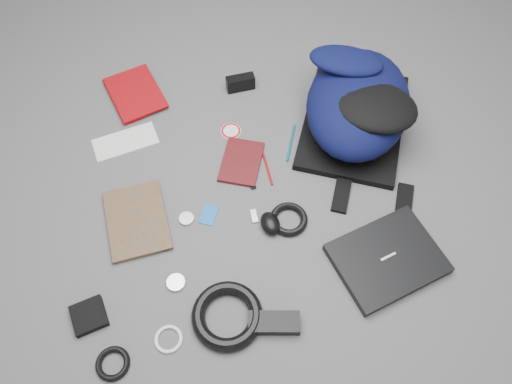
{
  "coord_description": "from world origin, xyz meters",
  "views": [
    {
      "loc": [
        -0.09,
        -0.84,
        1.44
      ],
      "look_at": [
        0.0,
        0.0,
        0.02
      ],
      "focal_mm": 35.0,
      "sensor_mm": 36.0,
      "label": 1
    }
  ],
  "objects": [
    {
      "name": "headphone_left",
      "position": [
        -0.24,
        -0.07,
        0.01
      ],
      "size": [
        0.06,
        0.06,
        0.01
      ],
      "primitive_type": "cylinder",
      "rotation": [
        0.0,
        0.0,
        0.27
      ],
      "color": "#B5B4B7",
      "rests_on": "ground"
    },
    {
      "name": "backpack",
      "position": [
        0.38,
        0.26,
        0.11
      ],
      "size": [
        0.54,
        0.65,
        0.23
      ],
      "primitive_type": null,
      "rotation": [
        0.0,
        0.0,
        -0.35
      ],
      "color": "black",
      "rests_on": "ground"
    },
    {
      "name": "textbook_red",
      "position": [
        -0.49,
        0.45,
        0.01
      ],
      "size": [
        0.25,
        0.29,
        0.03
      ],
      "primitive_type": "imported",
      "rotation": [
        0.0,
        0.0,
        0.37
      ],
      "color": "maroon",
      "rests_on": "ground"
    },
    {
      "name": "ground",
      "position": [
        0.0,
        0.0,
        0.0
      ],
      "size": [
        4.0,
        4.0,
        0.0
      ],
      "primitive_type": "plane",
      "color": "#4F4F51",
      "rests_on": "ground"
    },
    {
      "name": "usb_black",
      "position": [
        -0.01,
        0.05,
        0.0
      ],
      "size": [
        0.03,
        0.05,
        0.01
      ],
      "primitive_type": "cube",
      "rotation": [
        0.0,
        0.0,
        0.29
      ],
      "color": "black",
      "rests_on": "ground"
    },
    {
      "name": "dvd_case",
      "position": [
        -0.04,
        0.13,
        0.01
      ],
      "size": [
        0.18,
        0.21,
        0.01
      ],
      "primitive_type": "cube",
      "rotation": [
        0.0,
        0.0,
        -0.3
      ],
      "color": "#3C0B0D",
      "rests_on": "ground"
    },
    {
      "name": "sticker_disc",
      "position": [
        -0.06,
        0.28,
        0.0
      ],
      "size": [
        0.08,
        0.08,
        0.0
      ],
      "primitive_type": "cylinder",
      "rotation": [
        0.0,
        0.0,
        -0.09
      ],
      "color": "white",
      "rests_on": "ground"
    },
    {
      "name": "power_cord_coil",
      "position": [
        -0.13,
        -0.41,
        0.02
      ],
      "size": [
        0.26,
        0.26,
        0.04
      ],
      "primitive_type": "torus",
      "rotation": [
        0.0,
        0.0,
        0.32
      ],
      "color": "black",
      "rests_on": "ground"
    },
    {
      "name": "power_brick",
      "position": [
        0.01,
        -0.44,
        0.02
      ],
      "size": [
        0.15,
        0.08,
        0.04
      ],
      "primitive_type": "cube",
      "rotation": [
        0.0,
        0.0,
        -0.11
      ],
      "color": "black",
      "rests_on": "ground"
    },
    {
      "name": "compact_camera",
      "position": [
        -0.01,
        0.48,
        0.03
      ],
      "size": [
        0.11,
        0.05,
        0.06
      ],
      "primitive_type": "cube",
      "rotation": [
        0.0,
        0.0,
        0.15
      ],
      "color": "black",
      "rests_on": "ground"
    },
    {
      "name": "earbud_coil",
      "position": [
        -0.45,
        -0.5,
        0.01
      ],
      "size": [
        0.11,
        0.11,
        0.02
      ],
      "primitive_type": "torus",
      "rotation": [
        0.0,
        0.0,
        0.11
      ],
      "color": "black",
      "rests_on": "ground"
    },
    {
      "name": "cable_coil",
      "position": [
        0.09,
        -0.11,
        0.01
      ],
      "size": [
        0.13,
        0.13,
        0.02
      ],
      "primitive_type": "torus",
      "rotation": [
        0.0,
        0.0,
        0.08
      ],
      "color": "black",
      "rests_on": "ground"
    },
    {
      "name": "comic_book",
      "position": [
        -0.49,
        -0.08,
        0.01
      ],
      "size": [
        0.23,
        0.29,
        0.02
      ],
      "primitive_type": "imported",
      "rotation": [
        0.0,
        0.0,
        0.17
      ],
      "color": "#A8740C",
      "rests_on": "ground"
    },
    {
      "name": "pen_teal",
      "position": [
        0.15,
        0.2,
        0.0
      ],
      "size": [
        0.06,
        0.16,
        0.01
      ],
      "primitive_type": "cylinder",
      "rotation": [
        1.57,
        0.0,
        -0.3
      ],
      "color": "#0B5668",
      "rests_on": "ground"
    },
    {
      "name": "pouch",
      "position": [
        -0.53,
        -0.36,
        0.01
      ],
      "size": [
        0.12,
        0.12,
        0.02
      ],
      "primitive_type": "cube",
      "rotation": [
        0.0,
        0.0,
        0.31
      ],
      "color": "black",
      "rests_on": "ground"
    },
    {
      "name": "envelope",
      "position": [
        -0.44,
        0.27,
        0.0
      ],
      "size": [
        0.24,
        0.16,
        0.0
      ],
      "primitive_type": "cube",
      "rotation": [
        0.0,
        0.0,
        0.28
      ],
      "color": "silver",
      "rests_on": "ground"
    },
    {
      "name": "white_cable_coil",
      "position": [
        -0.3,
        -0.45,
        0.01
      ],
      "size": [
        0.09,
        0.09,
        0.01
      ],
      "primitive_type": "torus",
      "rotation": [
        0.0,
        0.0,
        -0.09
      ],
      "color": "white",
      "rests_on": "ground"
    },
    {
      "name": "pen_red",
      "position": [
        0.05,
        0.11,
        0.0
      ],
      "size": [
        0.03,
        0.15,
        0.01
      ],
      "primitive_type": "cylinder",
      "rotation": [
        1.57,
        0.0,
        0.12
      ],
      "color": "#9F0C11",
      "rests_on": "ground"
    },
    {
      "name": "mouse",
      "position": [
        0.03,
        -0.12,
        0.02
      ],
      "size": [
        0.08,
        0.1,
        0.04
      ],
      "primitive_type": "ellipsoid",
      "rotation": [
        0.0,
        0.0,
        0.24
      ],
      "color": "black",
      "rests_on": "ground"
    },
    {
      "name": "usb_silver",
      "position": [
        -0.01,
        -0.08,
        0.0
      ],
      "size": [
        0.02,
        0.05,
        0.01
      ],
      "primitive_type": "cube",
      "rotation": [
        0.0,
        0.0,
        0.09
      ],
      "color": "#B0B1B3",
      "rests_on": "ground"
    },
    {
      "name": "headphone_right",
      "position": [
        -0.27,
        -0.28,
        0.01
      ],
      "size": [
        0.06,
        0.06,
        0.01
      ],
      "primitive_type": "cylinder",
      "rotation": [
        0.0,
        0.0,
        0.01
      ],
      "color": "silver",
      "rests_on": "ground"
    },
    {
      "name": "laptop",
      "position": [
        0.38,
        -0.28,
        0.02
      ],
      "size": [
        0.38,
        0.34,
        0.03
      ],
      "primitive_type": "cube",
      "rotation": [
        0.0,
        0.0,
        0.35
      ],
      "color": "black",
      "rests_on": "ground"
    },
    {
      "name": "id_badge",
      "position": [
        -0.16,
        -0.06,
        0.0
      ],
      "size": [
        0.07,
        0.09,
        0.0
      ],
      "primitive_type": "cube",
      "rotation": [
        0.0,
        0.0,
        -0.36
      ],
      "color": "#1761B0",
      "rests_on": "ground"
    }
  ]
}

